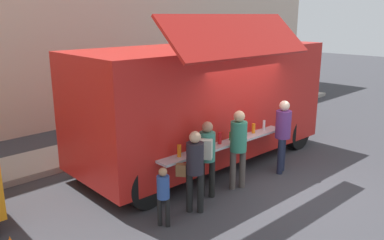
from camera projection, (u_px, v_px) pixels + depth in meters
The scene contains 9 objects.
ground_plane at pixel (270, 183), 8.80m from camera, with size 60.00×60.00×0.00m, color #38383D.
curb_strip at pixel (5, 172), 9.21m from camera, with size 28.00×1.60×0.15m, color #9E998E.
food_truck_main at pixel (204, 100), 9.73m from camera, with size 6.64×3.48×3.64m.
trash_bin at pixel (240, 103), 14.58m from camera, with size 0.60×0.60×0.96m, color #2D5F38.
customer_front_ordering at pixel (238, 143), 8.27m from camera, with size 0.35×0.35×1.72m.
customer_mid_with_backpack at pixel (207, 152), 7.86m from camera, with size 0.51×0.46×1.60m.
customer_rear_waiting at pixel (194, 165), 7.27m from camera, with size 0.42×0.49×1.60m.
customer_extra_browsing at pixel (283, 130), 9.14m from camera, with size 0.35×0.35×1.74m.
child_near_queue at pixel (163, 192), 6.83m from camera, with size 0.22×0.22×1.10m.
Camera 1 is at (-6.95, -4.58, 3.62)m, focal length 36.92 mm.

